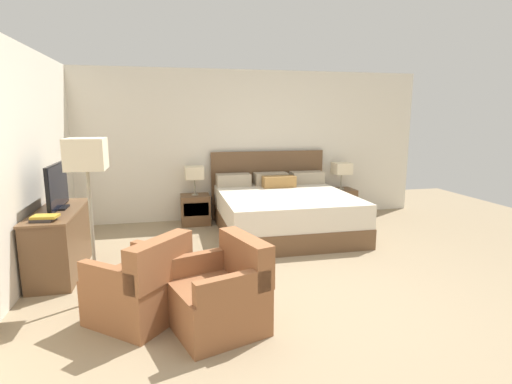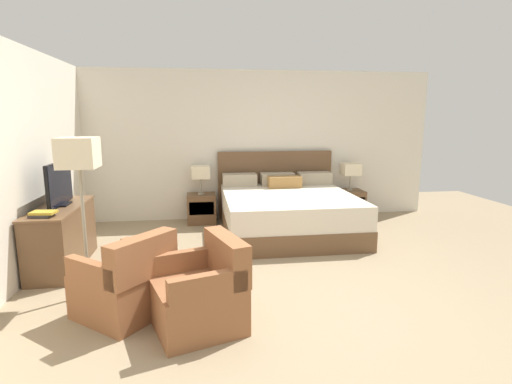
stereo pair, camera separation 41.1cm
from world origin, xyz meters
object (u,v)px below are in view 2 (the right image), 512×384
Objects in this scene: nightstand_left at (202,208)px; table_lamp_left at (201,172)px; table_lamp_right at (351,170)px; armchair_by_window at (126,284)px; book_red_cover at (42,215)px; armchair_companion at (202,294)px; book_blue_cover at (43,213)px; floor_lamp at (79,164)px; tv at (59,185)px; dresser at (62,236)px; bed at (287,211)px; nightstand_right at (349,204)px.

nightstand_left is 0.61m from table_lamp_left.
table_lamp_right reaches higher than armchair_by_window.
armchair_companion is (1.62, -1.13, -0.46)m from book_red_cover.
book_blue_cover is 0.25× the size of armchair_by_window.
book_red_cover is at bearing 144.00° from floor_lamp.
floor_lamp is (0.50, -0.38, 0.54)m from book_blue_cover.
tv is at bearing 124.19° from armchair_by_window.
table_lamp_left is at bearing 89.55° from armchair_companion.
table_lamp_right is at bearing 22.80° from dresser.
bed reaches higher than nightstand_left.
dresser is at bearing -132.78° from table_lamp_left.
bed is at bearing 27.11° from book_blue_cover.
table_lamp_right reaches higher than dresser.
floor_lamp is at bearing -113.33° from table_lamp_left.
book_blue_cover is (0.00, -0.55, -0.20)m from tv.
nightstand_right is at bearing 0.00° from nightstand_left.
table_lamp_left is at bearing 180.00° from table_lamp_right.
book_blue_cover reaches higher than armchair_by_window.
table_lamp_right is 4.56m from floor_lamp.
table_lamp_left is 3.43m from armchair_companion.
bed is 1.58m from table_lamp_left.
armchair_companion is at bearing -116.56° from bed.
armchair_companion is at bearing -45.10° from dresser.
nightstand_right is 2.33× the size of book_red_cover.
book_blue_cover is (0.02, 0.00, 0.03)m from book_red_cover.
table_lamp_right is at bearing 28.19° from book_blue_cover.
nightstand_left is at bearing 53.71° from book_red_cover.
bed is at bearing -30.50° from nightstand_left.
dresser is 1.67× the size of tv.
tv is at bearing 90.29° from book_blue_cover.
table_lamp_left is 0.49× the size of armchair_by_window.
table_lamp_right reaches higher than nightstand_left.
book_red_cover is at bearing 139.00° from armchair_by_window.
book_red_cover is (-0.02, -0.55, -0.23)m from tv.
book_red_cover is 0.13× the size of floor_lamp.
table_lamp_left is at bearing 90.00° from nightstand_left.
armchair_by_window is (-0.69, -3.09, -0.56)m from table_lamp_left.
table_lamp_left reaches higher than book_blue_cover.
nightstand_left is 0.37× the size of dresser.
armchair_companion is (-2.59, -3.38, -0.56)m from table_lamp_right.
nightstand_right is at bearing 28.18° from book_blue_cover.
bed is 2.93m from armchair_companion.
nightstand_right is 0.56× the size of armchair_companion.
table_lamp_right is at bearing 90.00° from nightstand_right.
nightstand_right is at bearing 52.49° from armchair_companion.
book_red_cover is 0.04m from book_blue_cover.
bed is 2.66× the size of tv.
nightstand_right is 2.64m from table_lamp_left.
bed reaches higher than nightstand_right.
tv is 0.60m from book_red_cover.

